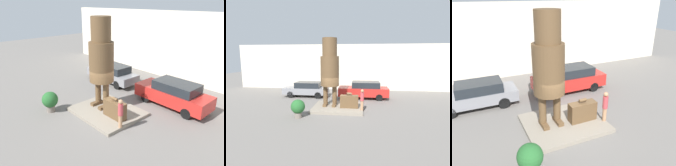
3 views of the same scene
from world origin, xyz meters
The scene contains 9 objects.
ground_plane centered at (0.00, 0.00, 0.00)m, with size 60.00×60.00×0.00m, color slate.
pedestal centered at (0.00, 0.00, 0.09)m, with size 3.92×3.26×0.18m.
building_backdrop centered at (0.00, 8.39, 2.79)m, with size 28.00×0.60×5.59m.
statue_figure centered at (-0.68, 0.16, 3.32)m, with size 1.45×1.45×5.37m.
giant_suitcase centered at (0.90, -0.23, 0.68)m, with size 1.39×0.53×1.19m.
tourist centered at (1.88, -0.74, 1.04)m, with size 0.27×0.27×1.57m.
parked_car_grey centered at (-3.72, 3.78, 0.81)m, with size 4.55×1.71×1.52m.
parked_car_red centered at (2.10, 3.66, 0.87)m, with size 4.78×1.77×1.67m.
planter_pot centered at (-2.44, -2.42, 0.73)m, with size 0.96×0.96×1.26m.
Camera 1 is at (8.84, -7.60, 6.31)m, focal length 35.00 mm.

